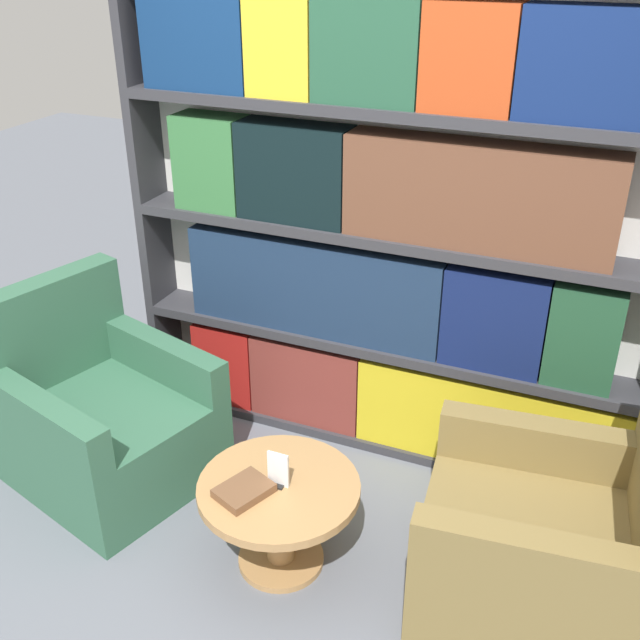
{
  "coord_description": "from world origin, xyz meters",
  "views": [
    {
      "loc": [
        1.01,
        -1.95,
        2.49
      ],
      "look_at": [
        -0.09,
        0.66,
        0.99
      ],
      "focal_mm": 42.0,
      "sensor_mm": 36.0,
      "label": 1
    }
  ],
  "objects": [
    {
      "name": "table_sign",
      "position": [
        -0.09,
        0.22,
        0.5
      ],
      "size": [
        0.09,
        0.06,
        0.16
      ],
      "color": "black",
      "rests_on": "coffee_table"
    },
    {
      "name": "stray_book",
      "position": [
        -0.19,
        0.11,
        0.45
      ],
      "size": [
        0.24,
        0.26,
        0.04
      ],
      "color": "brown",
      "rests_on": "coffee_table"
    },
    {
      "name": "ground_plane",
      "position": [
        0.0,
        0.0,
        0.0
      ],
      "size": [
        14.0,
        14.0,
        0.0
      ],
      "primitive_type": "plane",
      "color": "slate"
    },
    {
      "name": "coffee_table",
      "position": [
        -0.09,
        0.22,
        0.31
      ],
      "size": [
        0.68,
        0.68,
        0.43
      ],
      "color": "#AD7F4C",
      "rests_on": "ground_plane"
    },
    {
      "name": "armchair_left",
      "position": [
        -1.18,
        0.44,
        0.32
      ],
      "size": [
        1.11,
        1.03,
        0.97
      ],
      "rotation": [
        0.0,
        0.0,
        1.29
      ],
      "color": "#336047",
      "rests_on": "ground_plane"
    },
    {
      "name": "armchair_right",
      "position": [
        1.0,
        0.44,
        0.32
      ],
      "size": [
        1.0,
        0.9,
        0.97
      ],
      "rotation": [
        0.0,
        0.0,
        -1.47
      ],
      "color": "olive",
      "rests_on": "ground_plane"
    },
    {
      "name": "bookshelf",
      "position": [
        0.02,
        1.26,
        1.15
      ],
      "size": [
        2.67,
        0.3,
        2.36
      ],
      "color": "silver",
      "rests_on": "ground_plane"
    }
  ]
}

